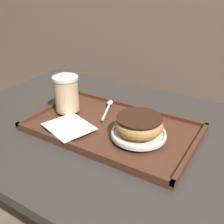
{
  "coord_description": "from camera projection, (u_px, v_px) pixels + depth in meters",
  "views": [
    {
      "loc": [
        0.42,
        -0.63,
        1.18
      ],
      "look_at": [
        0.04,
        -0.01,
        0.81
      ],
      "focal_mm": 42.0,
      "sensor_mm": 36.0,
      "label": 1
    }
  ],
  "objects": [
    {
      "name": "plate_with_chocolate_donut",
      "position": [
        139.0,
        133.0,
        0.76
      ],
      "size": [
        0.16,
        0.16,
        0.01
      ],
      "color": "white",
      "rests_on": "serving_tray"
    },
    {
      "name": "spoon",
      "position": [
        109.0,
        105.0,
        0.94
      ],
      "size": [
        0.07,
        0.14,
        0.01
      ],
      "rotation": [
        0.0,
        0.0,
        1.94
      ],
      "color": "silver",
      "rests_on": "serving_tray"
    },
    {
      "name": "cafe_table",
      "position": [
        105.0,
        163.0,
        0.94
      ],
      "size": [
        1.09,
        0.76,
        0.75
      ],
      "color": "#38332D",
      "rests_on": "ground_plane"
    },
    {
      "name": "donut_chocolate_glazed",
      "position": [
        139.0,
        124.0,
        0.75
      ],
      "size": [
        0.14,
        0.14,
        0.05
      ],
      "color": "tan",
      "rests_on": "plate_with_chocolate_donut"
    },
    {
      "name": "napkin_paper",
      "position": [
        69.0,
        126.0,
        0.81
      ],
      "size": [
        0.17,
        0.16,
        0.0
      ],
      "rotation": [
        0.0,
        0.0,
        -0.32
      ],
      "color": "white",
      "rests_on": "serving_tray"
    },
    {
      "name": "coffee_cup_front",
      "position": [
        66.0,
        93.0,
        0.89
      ],
      "size": [
        0.09,
        0.09,
        0.13
      ],
      "color": "#E0B784",
      "rests_on": "serving_tray"
    },
    {
      "name": "serving_tray",
      "position": [
        112.0,
        128.0,
        0.84
      ],
      "size": [
        0.53,
        0.32,
        0.02
      ],
      "color": "#512D1E",
      "rests_on": "cafe_table"
    }
  ]
}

